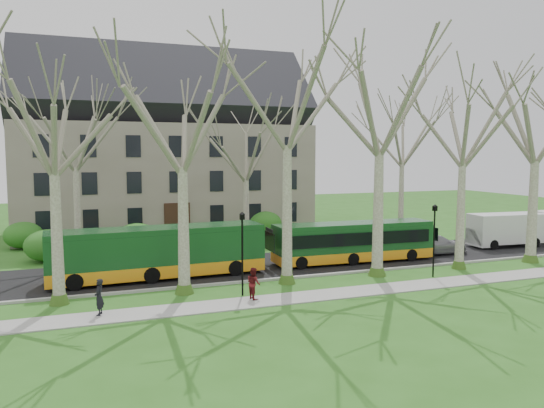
{
  "coord_description": "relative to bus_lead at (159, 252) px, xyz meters",
  "views": [
    {
      "loc": [
        -13.98,
        -27.04,
        7.43
      ],
      "look_at": [
        -2.87,
        3.0,
        4.35
      ],
      "focal_mm": 35.0,
      "sensor_mm": 36.0,
      "label": 1
    }
  ],
  "objects": [
    {
      "name": "pedestrian_a",
      "position": [
        -3.62,
        -6.37,
        -0.73
      ],
      "size": [
        0.54,
        0.69,
        1.67
      ],
      "primitive_type": "imported",
      "rotation": [
        0.0,
        0.0,
        -1.82
      ],
      "color": "black",
      "rests_on": "sidewalk"
    },
    {
      "name": "curb",
      "position": [
        9.57,
        -2.74,
        -1.55
      ],
      "size": [
        80.0,
        0.25,
        0.14
      ],
      "primitive_type": "cube",
      "color": "#A5A39E",
      "rests_on": "ground"
    },
    {
      "name": "van_a",
      "position": [
        27.44,
        1.24,
        -0.26
      ],
      "size": [
        6.14,
        2.71,
        2.6
      ],
      "primitive_type": null,
      "rotation": [
        0.0,
        0.0,
        -0.09
      ],
      "color": "silver",
      "rests_on": "road"
    },
    {
      "name": "sedan",
      "position": [
        20.09,
        0.51,
        -0.84
      ],
      "size": [
        5.09,
        2.34,
        1.44
      ],
      "primitive_type": "imported",
      "rotation": [
        0.0,
        0.0,
        1.64
      ],
      "color": "#9E9DA2",
      "rests_on": "road"
    },
    {
      "name": "bus_lead",
      "position": [
        0.0,
        0.0,
        0.0
      ],
      "size": [
        12.59,
        3.1,
        3.12
      ],
      "primitive_type": null,
      "rotation": [
        0.0,
        0.0,
        0.04
      ],
      "color": "#14461C",
      "rests_on": "road"
    },
    {
      "name": "building",
      "position": [
        3.57,
        19.76,
        6.44
      ],
      "size": [
        26.5,
        12.2,
        16.0
      ],
      "color": "slate",
      "rests_on": "ground"
    },
    {
      "name": "bus_follow",
      "position": [
        13.11,
        0.16,
        -0.17
      ],
      "size": [
        11.17,
        2.67,
        2.77
      ],
      "primitive_type": null,
      "rotation": [
        0.0,
        0.0,
        -0.03
      ],
      "color": "#14461C",
      "rests_on": "road"
    },
    {
      "name": "ground",
      "position": [
        9.57,
        -4.24,
        -1.62
      ],
      "size": [
        120.0,
        120.0,
        0.0
      ],
      "primitive_type": "plane",
      "color": "#2A5D1A",
      "rests_on": "ground"
    },
    {
      "name": "hedges",
      "position": [
        4.9,
        9.76,
        -0.62
      ],
      "size": [
        30.6,
        8.6,
        2.0
      ],
      "color": "#2B5A19",
      "rests_on": "ground"
    },
    {
      "name": "tree_row_far",
      "position": [
        8.23,
        6.76,
        4.38
      ],
      "size": [
        33.0,
        7.0,
        12.0
      ],
      "color": "gray",
      "rests_on": "ground"
    },
    {
      "name": "tree_row_verge",
      "position": [
        9.57,
        -3.94,
        5.38
      ],
      "size": [
        49.0,
        7.0,
        14.0
      ],
      "color": "gray",
      "rests_on": "ground"
    },
    {
      "name": "lamp_row",
      "position": [
        9.57,
        -5.24,
        0.95
      ],
      "size": [
        36.22,
        0.22,
        4.3
      ],
      "color": "black",
      "rests_on": "ground"
    },
    {
      "name": "road",
      "position": [
        9.57,
        1.26,
        -1.59
      ],
      "size": [
        80.0,
        8.0,
        0.06
      ],
      "primitive_type": "cube",
      "color": "black",
      "rests_on": "ground"
    },
    {
      "name": "pedestrian_b",
      "position": [
        3.84,
        -6.27,
        -0.76
      ],
      "size": [
        0.74,
        0.88,
        1.61
      ],
      "primitive_type": "imported",
      "rotation": [
        0.0,
        0.0,
        1.75
      ],
      "color": "#5B1417",
      "rests_on": "sidewalk"
    },
    {
      "name": "sidewalk",
      "position": [
        9.57,
        -6.74,
        -1.59
      ],
      "size": [
        70.0,
        2.0,
        0.06
      ],
      "primitive_type": "cube",
      "color": "gray",
      "rests_on": "ground"
    }
  ]
}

